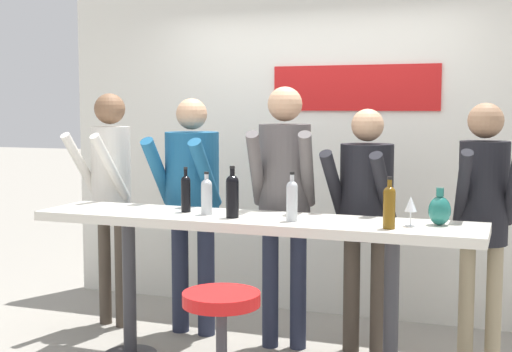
{
  "coord_description": "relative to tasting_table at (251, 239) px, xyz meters",
  "views": [
    {
      "loc": [
        1.56,
        -4.15,
        1.71
      ],
      "look_at": [
        0.0,
        0.09,
        1.27
      ],
      "focal_mm": 50.0,
      "sensor_mm": 36.0,
      "label": 1
    }
  ],
  "objects": [
    {
      "name": "person_far_left",
      "position": [
        -1.37,
        0.57,
        0.28
      ],
      "size": [
        0.42,
        0.56,
        1.81
      ],
      "rotation": [
        0.0,
        0.0,
        -0.16
      ],
      "color": "#473D33",
      "rests_on": "ground_plane"
    },
    {
      "name": "wine_bottle_0",
      "position": [
        -0.3,
        -0.01,
        0.27
      ],
      "size": [
        0.07,
        0.07,
        0.28
      ],
      "color": "#B7BCC1",
      "rests_on": "tasting_table"
    },
    {
      "name": "bar_stool",
      "position": [
        0.11,
        -0.75,
        -0.39
      ],
      "size": [
        0.44,
        0.44,
        0.73
      ],
      "color": "#333338",
      "rests_on": "ground_plane"
    },
    {
      "name": "person_left",
      "position": [
        -0.7,
        0.6,
        0.22
      ],
      "size": [
        0.49,
        0.58,
        1.77
      ],
      "rotation": [
        0.0,
        0.0,
        -0.04
      ],
      "color": "#23283D",
      "rests_on": "ground_plane"
    },
    {
      "name": "decorative_vase",
      "position": [
        1.14,
        0.08,
        0.23
      ],
      "size": [
        0.13,
        0.13,
        0.22
      ],
      "color": "#1E665B",
      "rests_on": "tasting_table"
    },
    {
      "name": "person_center_right",
      "position": [
        1.37,
        0.57,
        0.22
      ],
      "size": [
        0.44,
        0.56,
        1.73
      ],
      "rotation": [
        0.0,
        0.0,
        0.19
      ],
      "color": "gray",
      "rests_on": "ground_plane"
    },
    {
      "name": "back_wall",
      "position": [
        0.0,
        1.5,
        0.49
      ],
      "size": [
        4.46,
        0.12,
        2.72
      ],
      "color": "silver",
      "rests_on": "ground_plane"
    },
    {
      "name": "tasting_table",
      "position": [
        0.0,
        0.0,
        0.0
      ],
      "size": [
        2.86,
        0.57,
        1.02
      ],
      "color": "silver",
      "rests_on": "ground_plane"
    },
    {
      "name": "wine_glass_0",
      "position": [
        0.99,
        -0.02,
        0.27
      ],
      "size": [
        0.07,
        0.07,
        0.18
      ],
      "color": "silver",
      "rests_on": "tasting_table"
    },
    {
      "name": "wine_bottle_2",
      "position": [
        0.29,
        -0.07,
        0.28
      ],
      "size": [
        0.07,
        0.07,
        0.3
      ],
      "color": "#B7BCC1",
      "rests_on": "tasting_table"
    },
    {
      "name": "person_center_left",
      "position": [
        0.05,
        0.53,
        0.28
      ],
      "size": [
        0.5,
        0.62,
        1.84
      ],
      "rotation": [
        0.0,
        0.0,
        0.18
      ],
      "color": "#23283D",
      "rests_on": "ground_plane"
    },
    {
      "name": "wine_bottle_3",
      "position": [
        -0.1,
        -0.07,
        0.29
      ],
      "size": [
        0.08,
        0.08,
        0.32
      ],
      "color": "black",
      "rests_on": "tasting_table"
    },
    {
      "name": "wine_bottle_4",
      "position": [
        -0.47,
        0.04,
        0.28
      ],
      "size": [
        0.06,
        0.06,
        0.3
      ],
      "color": "black",
      "rests_on": "tasting_table"
    },
    {
      "name": "wine_bottle_1",
      "position": [
        0.89,
        -0.14,
        0.28
      ],
      "size": [
        0.07,
        0.07,
        0.3
      ],
      "color": "brown",
      "rests_on": "tasting_table"
    },
    {
      "name": "person_center",
      "position": [
        0.6,
        0.61,
        0.18
      ],
      "size": [
        0.48,
        0.58,
        1.69
      ],
      "rotation": [
        0.0,
        0.0,
        -0.15
      ],
      "color": "#473D33",
      "rests_on": "ground_plane"
    }
  ]
}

